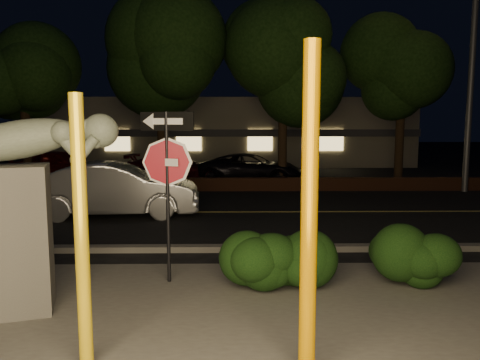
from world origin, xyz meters
name	(u,v)px	position (x,y,z in m)	size (l,w,h in m)	color
ground	(220,196)	(0.00, 10.00, 0.00)	(90.00, 90.00, 0.00)	black
patio	(195,339)	(0.00, -1.00, 0.01)	(14.00, 6.00, 0.02)	#4C4944
road	(217,212)	(0.00, 7.00, 0.01)	(80.00, 8.00, 0.01)	black
lane_marking	(217,212)	(0.00, 7.00, 0.02)	(80.00, 0.12, 0.01)	tan
curb	(210,248)	(0.00, 2.90, 0.06)	(80.00, 0.25, 0.12)	#4C4944
brick_wall	(221,184)	(0.00, 11.30, 0.25)	(40.00, 0.35, 0.50)	#4F2919
parking_lot	(224,174)	(0.00, 17.00, 0.01)	(40.00, 12.00, 0.01)	black
building	(226,131)	(0.00, 24.99, 2.00)	(22.00, 10.20, 4.00)	slate
tree_far_a	(22,53)	(-8.00, 13.00, 5.34)	(4.60, 4.60, 7.43)	black
tree_far_b	(160,36)	(-2.50, 13.20, 6.05)	(5.20, 5.20, 8.41)	black
tree_far_c	(284,45)	(2.50, 12.80, 5.66)	(4.80, 4.80, 7.84)	black
tree_far_d	(403,53)	(7.50, 13.30, 5.42)	(4.40, 4.40, 7.42)	black
yellow_pole_left	(82,236)	(-1.10, -1.63, 1.45)	(0.15, 0.15, 2.90)	yellow
yellow_pole_right	(309,216)	(1.21, -1.85, 1.69)	(0.17, 0.17, 3.38)	#F69D00
signpost	(167,163)	(-0.58, 1.05, 1.97)	(0.89, 0.36, 2.77)	black
sculpture	(21,191)	(-2.40, -0.08, 1.68)	(2.53, 1.33, 2.73)	#4C4944
hedge_center	(268,255)	(1.02, 0.88, 0.51)	(1.95, 0.92, 1.02)	black
hedge_right	(276,257)	(1.13, 0.68, 0.54)	(1.64, 0.88, 1.07)	black
hedge_far_right	(421,254)	(3.47, 0.87, 0.51)	(1.48, 0.93, 1.03)	black
streetlight	(468,15)	(8.95, 10.97, 6.44)	(1.57, 0.73, 10.83)	#515257
silver_sedan	(116,190)	(-2.78, 6.49, 0.75)	(1.60, 4.58, 1.51)	#BCBDC1
parked_car_red	(58,165)	(-7.24, 14.28, 0.71)	(1.68, 4.19, 1.43)	maroon
parked_car_darkred	(175,167)	(-2.11, 14.33, 0.61)	(1.71, 4.21, 1.22)	#420913
parked_car_dark	(252,168)	(1.28, 13.83, 0.63)	(2.08, 4.51, 1.25)	black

